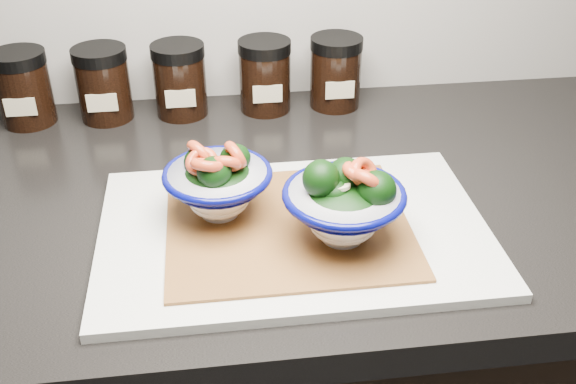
{
  "coord_description": "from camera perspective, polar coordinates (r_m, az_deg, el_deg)",
  "views": [
    {
      "loc": [
        0.09,
        0.71,
        1.37
      ],
      "look_at": [
        0.17,
        1.34,
        0.96
      ],
      "focal_mm": 42.0,
      "sensor_mm": 36.0,
      "label": 1
    }
  ],
  "objects": [
    {
      "name": "bamboo_mat",
      "position": [
        0.78,
        -0.0,
        -2.84
      ],
      "size": [
        0.28,
        0.24,
        0.0
      ],
      "primitive_type": "cube",
      "color": "#A26730",
      "rests_on": "cutting_board"
    },
    {
      "name": "cutting_board",
      "position": [
        0.79,
        0.49,
        -3.29
      ],
      "size": [
        0.45,
        0.3,
        0.01
      ],
      "primitive_type": "cube",
      "color": "silver",
      "rests_on": "countertop"
    },
    {
      "name": "spice_jar_e",
      "position": [
        1.08,
        4.05,
        10.1
      ],
      "size": [
        0.08,
        0.08,
        0.11
      ],
      "color": "black",
      "rests_on": "countertop"
    },
    {
      "name": "countertop",
      "position": [
        0.89,
        -11.95,
        -1.48
      ],
      "size": [
        3.5,
        0.6,
        0.04
      ],
      "primitive_type": "cube",
      "color": "black",
      "rests_on": "cabinet"
    },
    {
      "name": "spice_jar_a",
      "position": [
        1.1,
        -21.48,
        8.22
      ],
      "size": [
        0.08,
        0.08,
        0.11
      ],
      "color": "black",
      "rests_on": "countertop"
    },
    {
      "name": "spice_jar_c",
      "position": [
        1.06,
        -9.14,
        9.36
      ],
      "size": [
        0.08,
        0.08,
        0.11
      ],
      "color": "black",
      "rests_on": "countertop"
    },
    {
      "name": "spice_jar_b",
      "position": [
        1.07,
        -15.37,
        8.84
      ],
      "size": [
        0.08,
        0.08,
        0.11
      ],
      "color": "black",
      "rests_on": "countertop"
    },
    {
      "name": "bowl_left",
      "position": [
        0.78,
        -5.98,
        0.73
      ],
      "size": [
        0.13,
        0.13,
        0.1
      ],
      "rotation": [
        0.0,
        0.0,
        -0.01
      ],
      "color": "white",
      "rests_on": "bamboo_mat"
    },
    {
      "name": "bowl_right",
      "position": [
        0.74,
        4.75,
        -0.98
      ],
      "size": [
        0.14,
        0.14,
        0.11
      ],
      "rotation": [
        0.0,
        0.0,
        0.26
      ],
      "color": "white",
      "rests_on": "bamboo_mat"
    },
    {
      "name": "spice_jar_d",
      "position": [
        1.07,
        -1.97,
        9.83
      ],
      "size": [
        0.08,
        0.08,
        0.11
      ],
      "color": "black",
      "rests_on": "countertop"
    }
  ]
}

